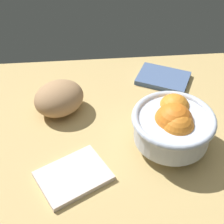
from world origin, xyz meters
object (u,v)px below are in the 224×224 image
at_px(napkin_spare, 73,176).
at_px(bread_loaf, 59,98).
at_px(fruit_bowl, 173,125).
at_px(napkin_folded, 163,78).

bearing_deg(napkin_spare, bread_loaf, 98.53).
bearing_deg(bread_loaf, fruit_bowl, -29.09).
bearing_deg(fruit_bowl, bread_loaf, 150.91).
bearing_deg(napkin_spare, fruit_bowl, 18.81).
distance_m(fruit_bowl, napkin_folded, 0.26).
relative_size(bread_loaf, napkin_spare, 0.90).
relative_size(fruit_bowl, napkin_spare, 1.29).
xyz_separation_m(fruit_bowl, napkin_spare, (-0.23, -0.08, -0.06)).
xyz_separation_m(fruit_bowl, bread_loaf, (-0.26, 0.15, -0.02)).
relative_size(napkin_folded, napkin_spare, 0.99).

